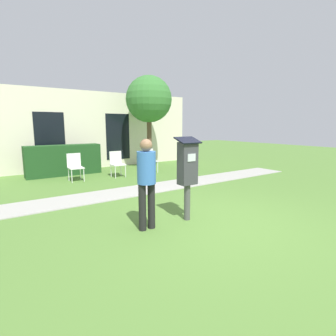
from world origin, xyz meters
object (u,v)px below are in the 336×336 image
outdoor_chair_left (75,165)px  outdoor_chair_middle (117,162)px  parking_meter (188,168)px  outdoor_chair_right (150,159)px  person_standing (147,177)px

outdoor_chair_left → outdoor_chair_middle: 1.42m
parking_meter → outdoor_chair_left: size_ratio=1.77×
outdoor_chair_left → outdoor_chair_middle: size_ratio=1.00×
outdoor_chair_middle → outdoor_chair_right: size_ratio=1.00×
outdoor_chair_left → person_standing: bearing=-86.4°
outdoor_chair_right → outdoor_chair_left: bearing=162.1°
parking_meter → outdoor_chair_middle: size_ratio=1.77×
outdoor_chair_left → outdoor_chair_middle: (1.41, -0.12, 0.00)m
person_standing → outdoor_chair_right: size_ratio=1.76×
parking_meter → outdoor_chair_right: size_ratio=1.77×
parking_meter → outdoor_chair_left: parking_meter is taller
parking_meter → person_standing: parking_meter is taller
outdoor_chair_left → outdoor_chair_middle: bearing=-0.1°
parking_meter → outdoor_chair_right: parking_meter is taller
outdoor_chair_left → parking_meter: bearing=-76.3°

